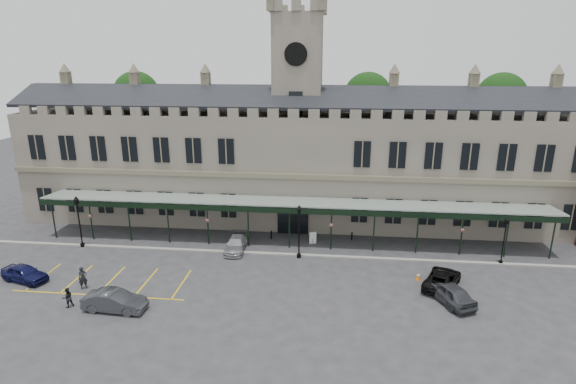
# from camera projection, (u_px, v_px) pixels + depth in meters

# --- Properties ---
(ground) EXTENTS (140.00, 140.00, 0.00)m
(ground) POSITION_uv_depth(u_px,v_px,m) (280.00, 283.00, 36.71)
(ground) COLOR #2D2D30
(station_building) EXTENTS (60.00, 10.36, 17.30)m
(station_building) POSITION_uv_depth(u_px,v_px,m) (297.00, 162.00, 49.98)
(station_building) COLOR #686257
(station_building) RESTS_ON ground
(clock_tower) EXTENTS (5.60, 5.60, 24.80)m
(clock_tower) POSITION_uv_depth(u_px,v_px,m) (298.00, 102.00, 48.14)
(clock_tower) COLOR #686257
(clock_tower) RESTS_ON ground
(canopy) EXTENTS (50.00, 4.10, 4.30)m
(canopy) POSITION_uv_depth(u_px,v_px,m) (290.00, 223.00, 43.12)
(canopy) COLOR #8C9E93
(canopy) RESTS_ON ground
(kerb) EXTENTS (60.00, 0.40, 0.12)m
(kerb) POSITION_uv_depth(u_px,v_px,m) (287.00, 254.00, 41.93)
(kerb) COLOR gray
(kerb) RESTS_ON ground
(parking_markings) EXTENTS (16.00, 6.00, 0.01)m
(parking_markings) POSITION_uv_depth(u_px,v_px,m) (108.00, 283.00, 36.68)
(parking_markings) COLOR gold
(parking_markings) RESTS_ON ground
(tree_behind_left) EXTENTS (6.00, 6.00, 16.00)m
(tree_behind_left) POSITION_uv_depth(u_px,v_px,m) (137.00, 96.00, 58.99)
(tree_behind_left) COLOR #332314
(tree_behind_left) RESTS_ON ground
(tree_behind_mid) EXTENTS (6.00, 6.00, 16.00)m
(tree_behind_mid) POSITION_uv_depth(u_px,v_px,m) (367.00, 98.00, 56.00)
(tree_behind_mid) COLOR #332314
(tree_behind_mid) RESTS_ON ground
(tree_behind_right) EXTENTS (6.00, 6.00, 16.00)m
(tree_behind_right) POSITION_uv_depth(u_px,v_px,m) (501.00, 99.00, 54.40)
(tree_behind_right) COLOR #332314
(tree_behind_right) RESTS_ON ground
(lamp_post_left) EXTENTS (0.49, 0.49, 5.15)m
(lamp_post_left) POSITION_uv_depth(u_px,v_px,m) (79.00, 217.00, 42.92)
(lamp_post_left) COLOR black
(lamp_post_left) RESTS_ON ground
(lamp_post_mid) EXTENTS (0.49, 0.49, 5.13)m
(lamp_post_mid) POSITION_uv_depth(u_px,v_px,m) (299.00, 227.00, 40.53)
(lamp_post_mid) COLOR black
(lamp_post_mid) RESTS_ON ground
(lamp_post_right) EXTENTS (0.43, 0.43, 4.51)m
(lamp_post_right) POSITION_uv_depth(u_px,v_px,m) (505.00, 236.00, 39.35)
(lamp_post_right) COLOR black
(lamp_post_right) RESTS_ON ground
(traffic_cone) EXTENTS (0.39, 0.39, 0.62)m
(traffic_cone) POSITION_uv_depth(u_px,v_px,m) (418.00, 276.00, 37.22)
(traffic_cone) COLOR orange
(traffic_cone) RESTS_ON ground
(sign_board) EXTENTS (0.69, 0.23, 1.20)m
(sign_board) POSITION_uv_depth(u_px,v_px,m) (313.00, 238.00, 44.33)
(sign_board) COLOR black
(sign_board) RESTS_ON ground
(bollard_left) EXTENTS (0.16, 0.16, 0.88)m
(bollard_left) POSITION_uv_depth(u_px,v_px,m) (271.00, 235.00, 45.51)
(bollard_left) COLOR black
(bollard_left) RESTS_ON ground
(bollard_right) EXTENTS (0.15, 0.15, 0.84)m
(bollard_right) POSITION_uv_depth(u_px,v_px,m) (352.00, 236.00, 45.17)
(bollard_right) COLOR black
(bollard_right) RESTS_ON ground
(car_left_a) EXTENTS (4.38, 2.70, 1.39)m
(car_left_a) POSITION_uv_depth(u_px,v_px,m) (25.00, 273.00, 36.89)
(car_left_a) COLOR #0C0E38
(car_left_a) RESTS_ON ground
(car_left_b) EXTENTS (4.66, 1.83, 1.51)m
(car_left_b) POSITION_uv_depth(u_px,v_px,m) (115.00, 301.00, 32.60)
(car_left_b) COLOR #323439
(car_left_b) RESTS_ON ground
(car_taxi) EXTENTS (1.94, 4.45, 1.27)m
(car_taxi) POSITION_uv_depth(u_px,v_px,m) (236.00, 244.00, 42.79)
(car_taxi) COLOR #93959A
(car_taxi) RESTS_ON ground
(car_van) EXTENTS (4.15, 5.39, 1.36)m
(car_van) POSITION_uv_depth(u_px,v_px,m) (442.00, 279.00, 36.00)
(car_van) COLOR black
(car_van) RESTS_ON ground
(car_right_a) EXTENTS (3.64, 4.92, 1.56)m
(car_right_a) POSITION_uv_depth(u_px,v_px,m) (449.00, 292.00, 33.72)
(car_right_a) COLOR #323439
(car_right_a) RESTS_ON ground
(person_a) EXTENTS (0.81, 0.78, 1.87)m
(person_a) POSITION_uv_depth(u_px,v_px,m) (83.00, 278.00, 35.62)
(person_a) COLOR black
(person_a) RESTS_ON ground
(person_b) EXTENTS (0.94, 0.94, 1.54)m
(person_b) POSITION_uv_depth(u_px,v_px,m) (68.00, 297.00, 33.05)
(person_b) COLOR black
(person_b) RESTS_ON ground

